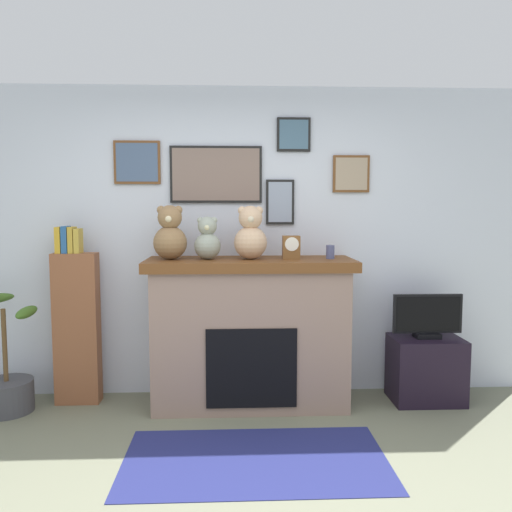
{
  "coord_description": "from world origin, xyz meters",
  "views": [
    {
      "loc": [
        0.03,
        -2.49,
        1.6
      ],
      "look_at": [
        0.22,
        1.65,
        1.21
      ],
      "focal_mm": 36.7,
      "sensor_mm": 36.0,
      "label": 1
    }
  ],
  "objects": [
    {
      "name": "potted_plant",
      "position": [
        -1.75,
        1.56,
        0.26
      ],
      "size": [
        0.54,
        0.59,
        0.97
      ],
      "color": "#3F3F44",
      "rests_on": "ground_plane"
    },
    {
      "name": "teddy_bear_tan",
      "position": [
        -0.46,
        1.63,
        1.38
      ],
      "size": [
        0.27,
        0.27,
        0.43
      ],
      "color": "olive",
      "rests_on": "fireplace"
    },
    {
      "name": "teddy_bear_cream",
      "position": [
        -0.17,
        1.63,
        1.34
      ],
      "size": [
        0.21,
        0.21,
        0.34
      ],
      "color": "#949D8F",
      "rests_on": "fireplace"
    },
    {
      "name": "teddy_bear_grey",
      "position": [
        0.17,
        1.63,
        1.38
      ],
      "size": [
        0.26,
        0.26,
        0.42
      ],
      "color": "tan",
      "rests_on": "fireplace"
    },
    {
      "name": "television",
      "position": [
        1.62,
        1.64,
        0.71
      ],
      "size": [
        0.57,
        0.14,
        0.36
      ],
      "color": "black",
      "rests_on": "tv_stand"
    },
    {
      "name": "tv_stand",
      "position": [
        1.62,
        1.64,
        0.27
      ],
      "size": [
        0.57,
        0.4,
        0.53
      ],
      "primitive_type": "cube",
      "color": "black",
      "rests_on": "ground_plane"
    },
    {
      "name": "candle_jar",
      "position": [
        0.81,
        1.63,
        1.24
      ],
      "size": [
        0.07,
        0.07,
        0.11
      ],
      "primitive_type": "cylinder",
      "color": "#4C517A",
      "rests_on": "fireplace"
    },
    {
      "name": "area_rug",
      "position": [
        0.17,
        0.68,
        0.0
      ],
      "size": [
        1.67,
        0.93,
        0.01
      ],
      "primitive_type": "cube",
      "color": "navy",
      "rests_on": "ground_plane"
    },
    {
      "name": "back_wall",
      "position": [
        0.0,
        2.0,
        1.31
      ],
      "size": [
        5.2,
        0.15,
        2.6
      ],
      "color": "silver",
      "rests_on": "ground_plane"
    },
    {
      "name": "mantel_clock",
      "position": [
        0.5,
        1.63,
        1.28
      ],
      "size": [
        0.14,
        0.1,
        0.19
      ],
      "color": "brown",
      "rests_on": "fireplace"
    },
    {
      "name": "bookshelf",
      "position": [
        -1.24,
        1.74,
        0.66
      ],
      "size": [
        0.35,
        0.16,
        1.45
      ],
      "color": "brown",
      "rests_on": "ground_plane"
    },
    {
      "name": "fireplace",
      "position": [
        0.17,
        1.65,
        0.6
      ],
      "size": [
        1.65,
        0.64,
        1.19
      ],
      "color": "gray",
      "rests_on": "ground_plane"
    }
  ]
}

